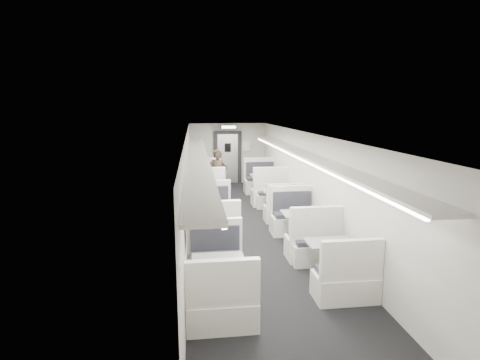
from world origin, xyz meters
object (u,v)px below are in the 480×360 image
object	(u,v)px
passenger	(218,176)
booth_right_b	(277,201)
booth_left_c	(211,224)
booth_left_d	(218,279)
exit_sign	(229,127)
booth_right_c	(302,228)
vestibule_door	(228,158)
booth_right_d	(329,260)
booth_left_a	(205,187)
booth_right_a	(265,186)
booth_left_b	(207,204)

from	to	relation	value
passenger	booth_right_b	bearing A→B (deg)	-21.74
booth_left_c	booth_left_d	world-z (taller)	booth_left_c
passenger	exit_sign	bearing A→B (deg)	98.32
booth_right_c	vestibule_door	size ratio (longest dim) A/B	1.02
booth_right_d	exit_sign	size ratio (longest dim) A/B	3.21
booth_left_a	booth_right_a	distance (m)	2.00
booth_left_b	exit_sign	world-z (taller)	exit_sign
passenger	booth_left_c	bearing A→B (deg)	-75.30
booth_left_b	booth_right_c	world-z (taller)	booth_right_c
booth_right_b	booth_right_d	xyz separation A→B (m)	(0.00, -4.23, 0.00)
booth_left_c	exit_sign	world-z (taller)	exit_sign
booth_right_d	passenger	bearing A→B (deg)	105.59
booth_left_b	passenger	bearing A→B (deg)	75.13
vestibule_door	passenger	bearing A→B (deg)	-100.93
booth_left_b	exit_sign	bearing A→B (deg)	76.35
vestibule_door	booth_left_d	bearing A→B (deg)	-96.13
booth_left_d	booth_right_d	size ratio (longest dim) A/B	1.01
booth_right_b	booth_right_c	xyz separation A→B (m)	(0.00, -2.53, 0.03)
booth_right_c	exit_sign	xyz separation A→B (m)	(-1.00, 6.60, 1.90)
booth_right_b	vestibule_door	xyz separation A→B (m)	(-1.00, 4.56, 0.68)
exit_sign	booth_left_b	bearing A→B (deg)	-103.65
booth_right_d	vestibule_door	bearing A→B (deg)	96.49
booth_left_d	booth_right_b	distance (m)	5.15
vestibule_door	exit_sign	bearing A→B (deg)	-90.00
booth_left_d	exit_sign	bearing A→B (deg)	83.53
booth_left_a	booth_left_d	distance (m)	6.63
booth_left_a	passenger	world-z (taller)	passenger
booth_left_a	passenger	size ratio (longest dim) A/B	1.36
booth_right_b	exit_sign	world-z (taller)	exit_sign
passenger	vestibule_door	distance (m)	3.14
booth_left_c	passenger	distance (m)	3.59
booth_left_a	booth_right_a	bearing A→B (deg)	-0.89
booth_left_a	booth_right_d	xyz separation A→B (m)	(2.00, -6.11, -0.07)
booth_left_b	booth_right_c	distance (m)	3.19
exit_sign	booth_left_a	bearing A→B (deg)	-114.53
booth_left_c	booth_right_a	bearing A→B (deg)	62.89
booth_left_b	vestibule_door	size ratio (longest dim) A/B	0.95
passenger	booth_left_a	bearing A→B (deg)	156.72
booth_right_c	passenger	size ratio (longest dim) A/B	1.23
booth_right_c	vestibule_door	distance (m)	7.19
booth_right_a	exit_sign	xyz separation A→B (m)	(-1.00, 2.22, 1.87)
booth_left_c	booth_right_b	world-z (taller)	booth_left_c
booth_right_a	vestibule_door	size ratio (longest dim) A/B	1.10
booth_right_b	vestibule_door	world-z (taller)	vestibule_door
booth_left_a	vestibule_door	size ratio (longest dim) A/B	1.12
booth_left_a	booth_left_c	distance (m)	3.94
booth_left_b	booth_right_a	world-z (taller)	booth_right_a
booth_left_d	booth_right_c	size ratio (longest dim) A/B	0.94
vestibule_door	exit_sign	world-z (taller)	exit_sign
booth_left_c	booth_right_a	world-z (taller)	booth_right_a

